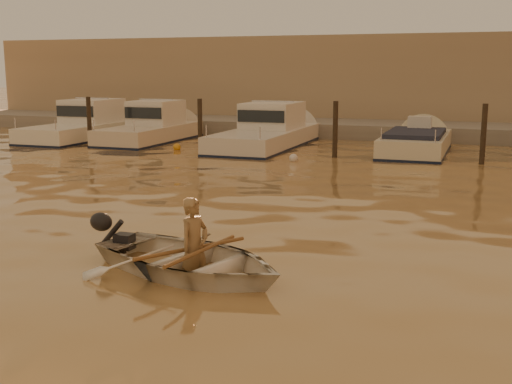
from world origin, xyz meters
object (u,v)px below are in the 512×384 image
at_px(moored_boat_1, 150,127).
at_px(moored_boat_3, 416,147).
at_px(waterfront_building, 395,82).
at_px(moored_boat_2, 267,131).
at_px(dinghy, 190,260).
at_px(moored_boat_0, 84,125).
at_px(person, 194,246).

relative_size(moored_boat_1, moored_boat_3, 1.07).
bearing_deg(waterfront_building, moored_boat_2, -107.88).
distance_m(moored_boat_3, waterfront_building, 11.47).
relative_size(dinghy, moored_boat_2, 0.40).
xyz_separation_m(dinghy, moored_boat_3, (1.68, 16.08, -0.00)).
xyz_separation_m(moored_boat_2, waterfront_building, (3.55, 11.00, 1.77)).
relative_size(moored_boat_0, waterfront_building, 0.17).
height_order(moored_boat_0, waterfront_building, waterfront_building).
xyz_separation_m(dinghy, person, (0.10, -0.03, 0.23)).
relative_size(dinghy, waterfront_building, 0.07).
bearing_deg(moored_boat_2, moored_boat_1, 180.00).
xyz_separation_m(person, waterfront_building, (-0.83, 27.11, 1.94)).
bearing_deg(dinghy, moored_boat_0, 55.65).
bearing_deg(person, moored_boat_1, 47.82).
relative_size(moored_boat_2, waterfront_building, 0.18).
distance_m(person, moored_boat_3, 16.19).
bearing_deg(moored_boat_1, dinghy, -59.03).
distance_m(moored_boat_2, waterfront_building, 11.69).
bearing_deg(moored_boat_3, moored_boat_1, 180.00).
xyz_separation_m(person, moored_boat_3, (1.58, 16.11, -0.23)).
height_order(moored_boat_2, waterfront_building, waterfront_building).
relative_size(dinghy, person, 2.22).
distance_m(dinghy, moored_boat_2, 16.64).
relative_size(dinghy, moored_boat_0, 0.43).
height_order(person, moored_boat_1, moored_boat_1).
xyz_separation_m(moored_boat_1, waterfront_building, (8.92, 11.00, 1.77)).
height_order(dinghy, moored_boat_1, moored_boat_1).
distance_m(person, moored_boat_0, 20.78).
relative_size(dinghy, moored_boat_1, 0.49).
height_order(moored_boat_0, moored_boat_1, same).
xyz_separation_m(moored_boat_0, moored_boat_2, (8.74, 0.00, 0.00)).
relative_size(dinghy, moored_boat_3, 0.53).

